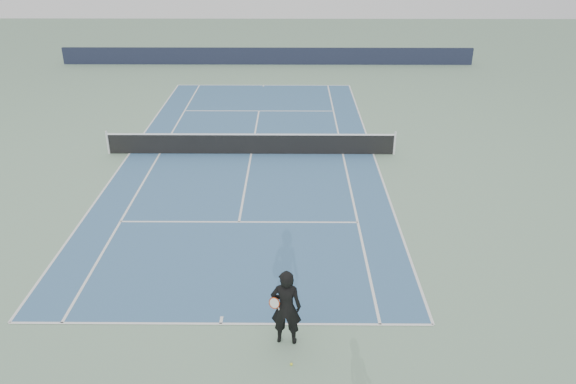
{
  "coord_description": "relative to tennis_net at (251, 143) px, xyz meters",
  "views": [
    {
      "loc": [
        1.83,
        -23.45,
        9.32
      ],
      "look_at": [
        1.7,
        -6.25,
        1.1
      ],
      "focal_mm": 35.0,
      "sensor_mm": 36.0,
      "label": 1
    }
  ],
  "objects": [
    {
      "name": "tennis_net",
      "position": [
        0.0,
        0.0,
        0.0
      ],
      "size": [
        12.9,
        0.1,
        1.07
      ],
      "color": "silver",
      "rests_on": "ground"
    },
    {
      "name": "ground",
      "position": [
        0.0,
        0.0,
        -0.5
      ],
      "size": [
        80.0,
        80.0,
        0.0
      ],
      "primitive_type": "plane",
      "color": "gray"
    },
    {
      "name": "tennis_ball",
      "position": [
        1.83,
        -13.36,
        -0.47
      ],
      "size": [
        0.07,
        0.07,
        0.07
      ],
      "primitive_type": "sphere",
      "color": "yellow",
      "rests_on": "ground"
    },
    {
      "name": "tennis_player",
      "position": [
        1.7,
        -12.51,
        0.52
      ],
      "size": [
        0.86,
        0.62,
        2.05
      ],
      "color": "black",
      "rests_on": "ground"
    },
    {
      "name": "court_surface",
      "position": [
        0.0,
        0.0,
        -0.5
      ],
      "size": [
        10.97,
        23.77,
        0.01
      ],
      "primitive_type": "cube",
      "color": "#3A628A",
      "rests_on": "ground"
    },
    {
      "name": "windscreen_far",
      "position": [
        0.0,
        17.88,
        0.1
      ],
      "size": [
        30.0,
        0.25,
        1.2
      ],
      "primitive_type": "cube",
      "color": "black",
      "rests_on": "ground"
    }
  ]
}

